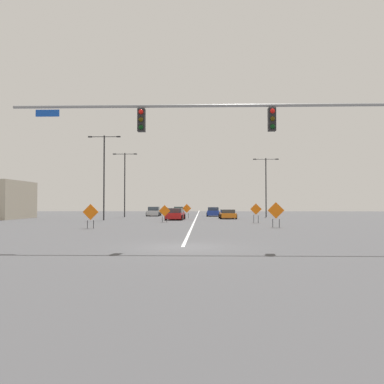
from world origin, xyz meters
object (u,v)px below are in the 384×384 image
Objects in this scene: traffic_signal_assembly at (262,130)px; construction_sign_left_lane at (276,211)px; car_blue_near at (213,212)px; car_orange_distant at (228,214)px; car_silver_passing at (154,212)px; car_red_far at (175,214)px; construction_sign_median_far at (91,213)px; street_lamp_far_left at (266,182)px; construction_sign_right_shoulder at (165,212)px; street_lamp_far_right at (125,180)px; construction_sign_right_lane at (256,210)px; construction_sign_median_near at (187,209)px; car_green_approaching at (179,211)px; street_lamp_mid_left at (104,171)px.

construction_sign_left_lane is at bearing 77.20° from traffic_signal_assembly.
car_blue_near is at bearing 98.82° from construction_sign_left_lane.
car_silver_passing is at bearing 135.30° from car_orange_distant.
car_red_far is at bearing 101.49° from traffic_signal_assembly.
construction_sign_left_lane reaches higher than construction_sign_median_far.
street_lamp_far_left reaches higher than car_red_far.
car_orange_distant is at bearing 27.69° from car_red_far.
street_lamp_far_left is 20.93m from construction_sign_right_shoulder.
construction_sign_right_shoulder is at bearing 64.83° from construction_sign_median_far.
street_lamp_far_right is 7.84m from car_silver_passing.
street_lamp_far_right is (-20.34, -0.90, 0.35)m from street_lamp_far_left.
construction_sign_right_lane is (9.37, -1.31, 0.15)m from construction_sign_right_shoulder.
car_silver_passing is (1.23, 30.40, -0.53)m from construction_sign_median_far.
construction_sign_right_shoulder is 0.45× the size of car_blue_near.
street_lamp_far_right is 17.10m from construction_sign_right_shoulder.
street_lamp_far_right is at bearing 125.95° from construction_sign_left_lane.
street_lamp_far_left is at bearing 55.46° from construction_sign_median_far.
street_lamp_far_left is 4.33× the size of construction_sign_right_lane.
construction_sign_median_near is 0.46× the size of car_orange_distant.
construction_sign_right_lane is at bearing -72.47° from car_green_approaching.
car_silver_passing is at bearing 55.34° from street_lamp_far_right.
street_lamp_far_left is at bearing -14.22° from car_silver_passing.
street_lamp_mid_left is 5.54× the size of construction_sign_right_shoulder.
construction_sign_median_far is 40.03m from car_green_approaching.
construction_sign_median_near is (9.47, 6.49, -4.59)m from street_lamp_mid_left.
construction_sign_left_lane reaches higher than construction_sign_right_shoulder.
car_silver_passing is (-13.00, 21.38, -0.59)m from construction_sign_right_lane.
traffic_signal_assembly is at bearing -102.80° from construction_sign_left_lane.
street_lamp_far_left is 4.42× the size of construction_sign_median_far.
street_lamp_mid_left is 18.52m from construction_sign_right_lane.
construction_sign_right_lane is 11.32m from car_red_far.
car_silver_passing is at bearing 115.27° from construction_sign_left_lane.
street_lamp_far_left reaches higher than construction_sign_right_lane.
construction_sign_median_near is 0.91× the size of construction_sign_left_lane.
traffic_signal_assembly is 4.00× the size of car_red_far.
car_green_approaching is at bearing 73.75° from street_lamp_mid_left.
street_lamp_mid_left reaches higher than construction_sign_right_shoulder.
street_lamp_far_left is 4.49× the size of construction_sign_median_near.
traffic_signal_assembly is 31.38m from street_lamp_mid_left.
construction_sign_right_shoulder is at bearing 138.66° from construction_sign_left_lane.
car_silver_passing is at bearing 87.69° from construction_sign_median_far.
traffic_signal_assembly is 9.45× the size of construction_sign_median_near.
car_green_approaching is at bearing 70.67° from car_silver_passing.
construction_sign_left_lane is at bearing -74.87° from car_green_approaching.
street_lamp_far_right reaches higher than construction_sign_median_near.
street_lamp_mid_left is at bearing -162.09° from car_orange_distant.
street_lamp_mid_left is at bearing -151.57° from street_lamp_far_left.
car_blue_near is 0.99× the size of car_orange_distant.
car_red_far is at bearing -87.40° from car_green_approaching.
construction_sign_right_lane is (-3.77, -17.12, -3.76)m from street_lamp_far_left.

